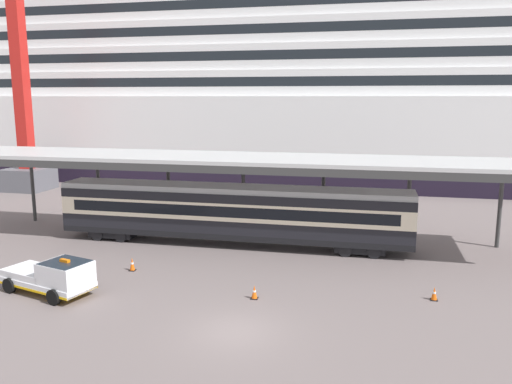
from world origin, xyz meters
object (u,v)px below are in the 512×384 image
service_truck (53,276)px  quay_bollard (70,272)px  traffic_cone_mid (132,264)px  traffic_cone_near (254,292)px  traffic_cone_far (434,294)px  train_carriage (232,212)px  cruise_ship (370,73)px  dockside_crane (18,10)px

service_truck → quay_bollard: 1.96m
service_truck → traffic_cone_mid: (2.28, 4.31, -0.60)m
traffic_cone_near → traffic_cone_mid: traffic_cone_mid is taller
service_truck → traffic_cone_far: 19.42m
train_carriage → service_truck: train_carriage is taller
traffic_cone_far → quay_bollard: 19.41m
cruise_ship → traffic_cone_near: cruise_ship is taller
traffic_cone_far → train_carriage: bearing=149.3°
traffic_cone_far → cruise_ship: bearing=95.3°
traffic_cone_mid → traffic_cone_far: (16.82, -0.87, -0.05)m
cruise_ship → service_truck: (-15.24, -45.20, -12.09)m
traffic_cone_far → dockside_crane: dockside_crane is taller
service_truck → traffic_cone_near: size_ratio=7.89×
cruise_ship → train_carriage: (-8.67, -34.33, -10.76)m
service_truck → quay_bollard: (-0.25, 1.88, -0.47)m
train_carriage → traffic_cone_mid: train_carriage is taller
cruise_ship → traffic_cone_near: (-5.00, -43.55, -12.73)m
train_carriage → traffic_cone_far: size_ratio=35.12×
traffic_cone_far → traffic_cone_near: bearing=-168.6°
traffic_cone_mid → cruise_ship: bearing=72.4°
traffic_cone_far → quay_bollard: (-19.35, -1.55, 0.18)m
dockside_crane → quay_bollard: (20.31, -24.96, -18.40)m
train_carriage → traffic_cone_mid: 8.07m
traffic_cone_far → dockside_crane: size_ratio=0.01×
traffic_cone_near → traffic_cone_far: bearing=11.4°
train_carriage → traffic_cone_near: 10.12m
traffic_cone_near → traffic_cone_far: 9.04m
traffic_cone_far → traffic_cone_mid: bearing=177.0°
dockside_crane → train_carriage: bearing=-30.5°
traffic_cone_near → traffic_cone_mid: size_ratio=0.89×
cruise_ship → traffic_cone_near: 45.65m
service_truck → dockside_crane: dockside_crane is taller
train_carriage → quay_bollard: (-6.82, -8.99, -1.80)m
train_carriage → traffic_cone_far: 14.70m
cruise_ship → traffic_cone_far: (3.86, -41.76, -12.74)m
traffic_cone_near → traffic_cone_mid: bearing=161.5°
cruise_ship → traffic_cone_near: bearing=-96.5°
traffic_cone_mid → traffic_cone_far: size_ratio=1.15×
service_truck → dockside_crane: size_ratio=0.09×
cruise_ship → dockside_crane: 40.65m
service_truck → traffic_cone_far: bearing=10.2°
service_truck → traffic_cone_mid: bearing=62.1°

